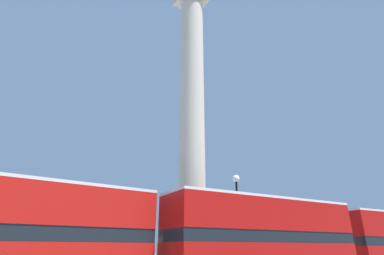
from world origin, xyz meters
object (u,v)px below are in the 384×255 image
(equestrian_statue, at_px, (48,253))
(monument_column, at_px, (192,144))
(bus_c, at_px, (13,235))
(street_lamp, at_px, (238,214))
(bus_a, at_px, (265,239))

(equestrian_statue, bearing_deg, monument_column, -48.59)
(monument_column, bearing_deg, bus_c, -153.16)
(equestrian_statue, height_order, street_lamp, street_lamp)
(monument_column, xyz_separation_m, bus_a, (0.39, -6.59, -6.99))
(street_lamp, bearing_deg, bus_c, -168.86)
(monument_column, distance_m, equestrian_statue, 12.26)
(street_lamp, bearing_deg, bus_a, -109.61)
(monument_column, bearing_deg, street_lamp, -60.91)
(bus_a, distance_m, equestrian_statue, 14.28)
(monument_column, distance_m, bus_c, 13.96)
(bus_c, relative_size, equestrian_statue, 1.72)
(bus_c, distance_m, street_lamp, 12.79)
(monument_column, height_order, equestrian_statue, monument_column)
(bus_a, relative_size, street_lamp, 1.63)
(bus_c, bearing_deg, monument_column, 22.59)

